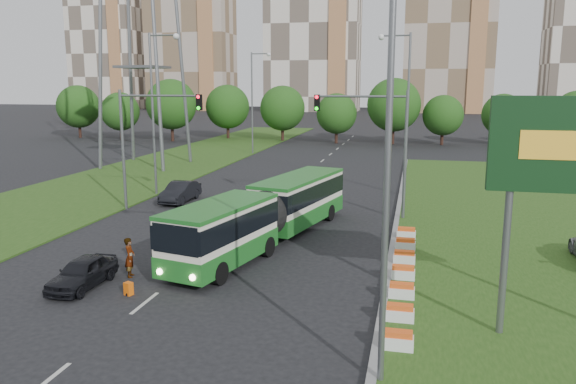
% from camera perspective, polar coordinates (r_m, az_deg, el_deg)
% --- Properties ---
extents(ground, '(360.00, 360.00, 0.00)m').
position_cam_1_polar(ground, '(27.06, -2.78, -7.06)').
color(ground, black).
rests_on(ground, ground).
extents(grass_median, '(14.00, 60.00, 0.15)m').
position_cam_1_polar(grass_median, '(34.33, 22.59, -3.88)').
color(grass_median, '#234814').
rests_on(grass_median, ground).
extents(median_kerb, '(0.30, 60.00, 0.18)m').
position_cam_1_polar(median_kerb, '(33.81, 10.90, -3.42)').
color(median_kerb, gray).
rests_on(median_kerb, ground).
extents(left_verge, '(12.00, 110.00, 0.10)m').
position_cam_1_polar(left_verge, '(56.31, -13.64, 2.15)').
color(left_verge, '#234814').
rests_on(left_verge, ground).
extents(lane_markings, '(0.20, 100.00, 0.01)m').
position_cam_1_polar(lane_markings, '(46.63, 0.29, 0.61)').
color(lane_markings, '#B6B5AF').
rests_on(lane_markings, ground).
extents(flower_planters, '(1.10, 13.70, 0.60)m').
position_cam_1_polar(flower_planters, '(24.67, 11.61, -7.99)').
color(flower_planters, white).
rests_on(flower_planters, grass_median).
extents(traffic_mast_median, '(5.76, 0.32, 8.00)m').
position_cam_1_polar(traffic_mast_median, '(34.97, 9.24, 5.86)').
color(traffic_mast_median, slate).
rests_on(traffic_mast_median, ground).
extents(traffic_mast_left, '(5.76, 0.32, 8.00)m').
position_cam_1_polar(traffic_mast_left, '(38.10, -14.38, 6.07)').
color(traffic_mast_left, slate).
rests_on(traffic_mast_left, ground).
extents(street_lamps, '(36.00, 60.00, 12.00)m').
position_cam_1_polar(street_lamps, '(36.26, -3.18, 7.19)').
color(street_lamps, slate).
rests_on(street_lamps, ground).
extents(tree_line, '(120.00, 8.00, 9.00)m').
position_cam_1_polar(tree_line, '(79.92, 15.16, 7.80)').
color(tree_line, '#205015').
rests_on(tree_line, ground).
extents(apartment_tower_west, '(26.00, 15.00, 48.00)m').
position_cam_1_polar(apartment_tower_west, '(189.67, -9.83, 15.52)').
color(apartment_tower_west, '#B8A794').
rests_on(apartment_tower_west, ground).
extents(apartment_tower_cwest, '(28.00, 15.00, 52.00)m').
position_cam_1_polar(apartment_tower_cwest, '(178.55, 2.61, 16.60)').
color(apartment_tower_cwest, silver).
rests_on(apartment_tower_cwest, ground).
extents(apartment_tower_ceast, '(25.00, 15.00, 50.00)m').
position_cam_1_polar(apartment_tower_ceast, '(175.74, 16.07, 15.96)').
color(apartment_tower_ceast, '#B8A794').
rests_on(apartment_tower_ceast, ground).
extents(midrise_west, '(22.00, 14.00, 36.00)m').
position_cam_1_polar(midrise_west, '(202.59, -17.85, 13.16)').
color(midrise_west, silver).
rests_on(midrise_west, ground).
extents(articulated_bus, '(2.49, 16.00, 2.63)m').
position_cam_1_polar(articulated_bus, '(29.82, -2.33, -2.15)').
color(articulated_bus, silver).
rests_on(articulated_bus, ground).
extents(car_left_near, '(1.54, 3.75, 1.27)m').
position_cam_1_polar(car_left_near, '(25.09, -20.16, -7.68)').
color(car_left_near, black).
rests_on(car_left_near, ground).
extents(car_left_far, '(1.56, 4.40, 1.45)m').
position_cam_1_polar(car_left_far, '(41.03, -10.89, 0.02)').
color(car_left_far, black).
rests_on(car_left_far, ground).
extents(pedestrian, '(0.59, 0.74, 1.76)m').
position_cam_1_polar(pedestrian, '(25.69, -15.77, -6.41)').
color(pedestrian, gray).
rests_on(pedestrian, ground).
extents(shopping_trolley, '(0.31, 0.33, 0.53)m').
position_cam_1_polar(shopping_trolley, '(23.74, -15.89, -9.44)').
color(shopping_trolley, '#EB5E0C').
rests_on(shopping_trolley, ground).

